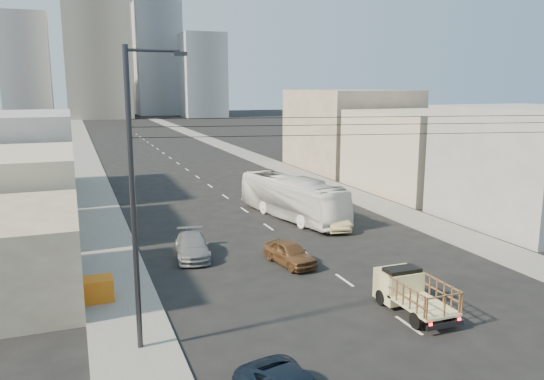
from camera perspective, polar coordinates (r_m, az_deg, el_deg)
ground at (r=23.76m, az=17.38°, el=-15.67°), size 420.00×420.00×0.00m
sidewalk_left at (r=87.10m, az=-19.47°, el=3.60°), size 3.50×180.00×0.12m
sidewalk_right at (r=90.68m, az=-4.44°, el=4.48°), size 3.50×180.00×0.12m
lane_dashes at (r=71.53m, az=-9.63°, el=2.53°), size 0.15×104.00×0.01m
flatbed_pickup at (r=26.17m, az=14.81°, el=-10.35°), size 1.95×4.41×1.90m
city_bus at (r=42.76m, az=2.17°, el=-0.81°), size 5.05×12.30×3.34m
sedan_brown at (r=31.88m, az=1.91°, el=-6.79°), size 2.33×4.35×1.41m
sedan_tan at (r=39.91m, az=6.44°, el=-3.10°), size 2.25×4.75×1.50m
sedan_grey at (r=33.57m, az=-8.56°, el=-5.98°), size 2.64×5.08×1.41m
streetlamp_left at (r=20.96m, az=-14.48°, el=-0.44°), size 2.36×0.25×12.00m
overhead_wires at (r=22.54m, az=16.35°, el=6.76°), size 23.01×5.02×0.72m
crate_stack at (r=27.87m, az=-18.57°, el=-10.11°), size 1.80×1.20×1.14m
bldg_right_near at (r=44.97m, az=25.91°, el=2.33°), size 10.00×12.00×9.00m
bldg_right_mid at (r=55.77m, az=15.79°, el=4.01°), size 11.00×14.00×8.00m
bldg_right_far at (r=69.35m, az=8.29°, el=6.46°), size 12.00×16.00×10.00m
bldg_left_far at (r=56.15m, az=-26.75°, el=3.28°), size 12.00×16.00×8.00m
high_rise_tower at (r=187.71m, az=-18.53°, el=16.54°), size 20.00×20.00×60.00m
midrise_ne at (r=204.12m, az=-12.20°, el=13.55°), size 16.00×16.00×40.00m
midrise_nw at (r=196.95m, az=-24.96°, el=12.01°), size 15.00×15.00×34.00m
midrise_back at (r=217.63m, az=-16.05°, el=13.74°), size 18.00×18.00×44.00m
midrise_east at (r=186.63m, az=-7.43°, el=12.11°), size 14.00×14.00×28.00m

